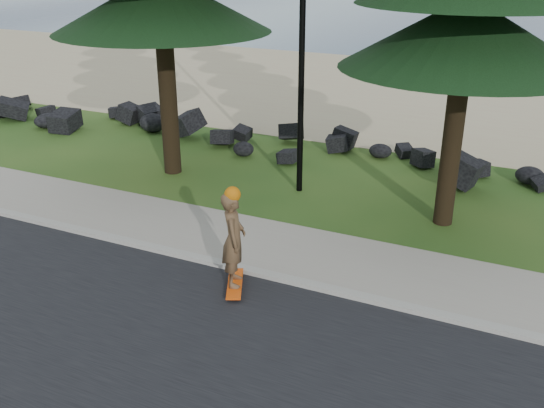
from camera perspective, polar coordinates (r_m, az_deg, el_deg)
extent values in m
plane|color=#204816|center=(12.09, -3.28, -3.87)|extent=(160.00, 160.00, 0.00)
cube|color=black|center=(9.02, -17.35, -15.60)|extent=(160.00, 7.00, 0.02)
cube|color=#ADA89C|center=(11.38, -5.42, -5.52)|extent=(160.00, 0.20, 0.10)
cube|color=#9F9285|center=(12.23, -2.85, -3.31)|extent=(160.00, 2.00, 0.08)
cube|color=tan|center=(25.10, 12.70, 10.12)|extent=(160.00, 15.00, 0.01)
cube|color=#39526D|center=(60.90, 20.94, 16.74)|extent=(160.00, 58.00, 0.01)
cylinder|color=black|center=(13.73, 2.89, 16.97)|extent=(0.14, 0.14, 8.00)
cube|color=#EF510E|center=(10.60, -3.51, -7.49)|extent=(0.65, 1.02, 0.03)
imported|color=brown|center=(10.18, -3.63, -3.32)|extent=(0.63, 0.73, 1.69)
sphere|color=#C5650A|center=(9.85, -3.75, 0.89)|extent=(0.27, 0.27, 0.27)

